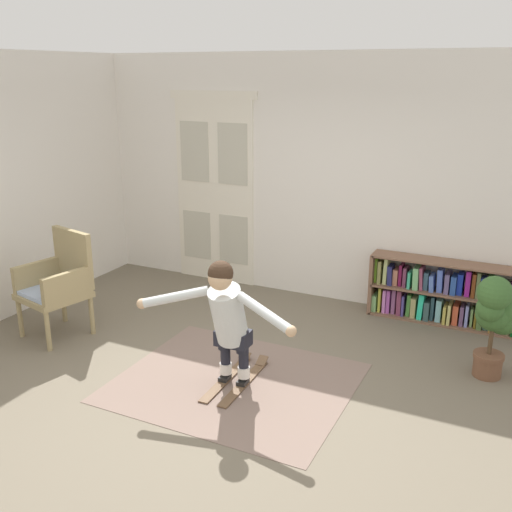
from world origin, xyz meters
The scene contains 9 objects.
ground_plane centered at (0.00, 0.00, 0.00)m, with size 7.20×7.20×0.00m, color #6D6352.
back_wall centered at (0.00, 2.60, 1.45)m, with size 6.00×0.10×2.90m, color silver.
double_door centered at (-1.46, 2.54, 1.23)m, with size 1.22×0.05×2.45m.
rug centered at (0.06, 0.20, 0.00)m, with size 2.05×1.74×0.01m, color #7E685C.
bookshelf centered at (1.55, 2.39, 0.32)m, with size 1.73×0.30×0.71m.
wicker_chair centered at (-2.08, 0.34, 0.58)m, with size 0.72×0.72×1.10m.
potted_plant centered at (2.10, 1.36, 0.59)m, with size 0.38×0.48×0.99m.
skis_pair centered at (0.06, 0.23, 0.02)m, with size 0.30×0.91×0.07m.
person_skier centered at (0.06, 0.07, 0.72)m, with size 1.44×0.57×1.15m.
Camera 1 is at (2.30, -3.97, 2.69)m, focal length 41.46 mm.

